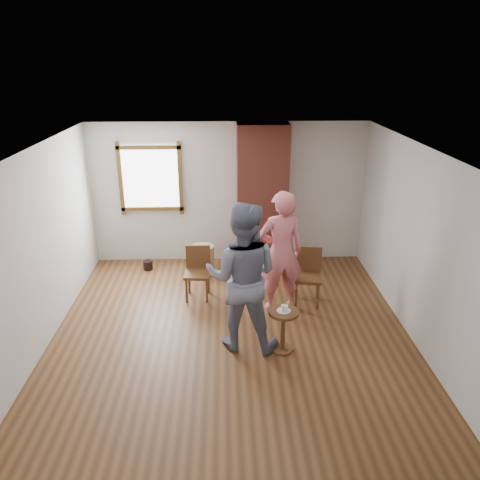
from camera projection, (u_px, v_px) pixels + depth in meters
name	position (u px, v px, depth m)	size (l,w,h in m)	color
ground	(231.00, 338.00, 6.52)	(5.50, 5.50, 0.00)	brown
room_shell	(226.00, 201.00, 6.42)	(5.04, 5.52, 2.62)	silver
brick_chimney	(262.00, 197.00, 8.38)	(0.90, 0.50, 2.60)	#A4493A
stoneware_crock	(203.00, 259.00, 8.41)	(0.39, 0.39, 0.51)	tan
dark_pot	(148.00, 265.00, 8.57)	(0.17, 0.17, 0.17)	black
dining_chair_left	(198.00, 269.00, 7.49)	(0.42, 0.42, 0.85)	brown
dining_chair_right	(308.00, 273.00, 7.32)	(0.47, 0.47, 0.89)	brown
side_table	(283.00, 324.00, 6.10)	(0.40, 0.40, 0.60)	brown
cake_plate	(284.00, 311.00, 6.03)	(0.18, 0.18, 0.01)	white
cake_slice	(285.00, 308.00, 6.02)	(0.08, 0.07, 0.06)	white
man	(242.00, 277.00, 6.02)	(0.98, 0.76, 2.02)	#121932
person_pink	(281.00, 252.00, 6.95)	(0.69, 0.45, 1.89)	#DA6D73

